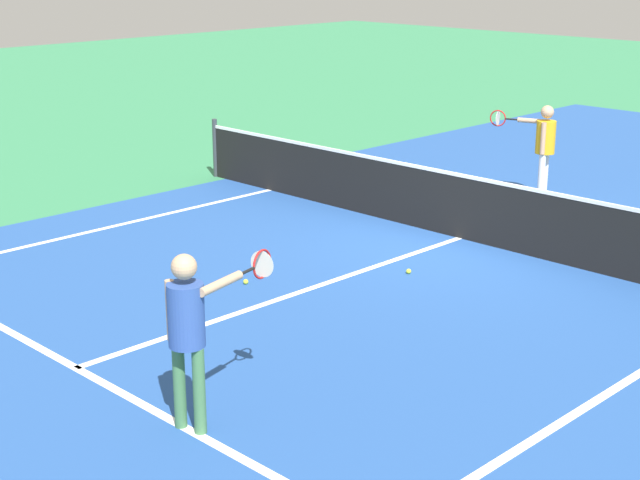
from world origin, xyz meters
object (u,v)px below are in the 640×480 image
player_near (189,322)px  player_far (544,141)px  tennis_ball_near_net (409,271)px  net (461,206)px  tennis_ball_mid_court (246,282)px

player_near → player_far: player_near is taller
player_far → tennis_ball_near_net: 4.78m
net → player_far: 2.91m
tennis_ball_mid_court → tennis_ball_near_net: (1.20, 1.76, 0.00)m
player_near → tennis_ball_near_net: bearing=106.4°
player_near → tennis_ball_near_net: player_near is taller
player_far → net: bearing=-81.0°
player_far → tennis_ball_mid_court: (-0.25, -6.35, -0.94)m
player_near → tennis_ball_near_net: (-1.35, 4.59, -0.98)m
net → player_near: size_ratio=6.92×
player_far → tennis_ball_near_net: (0.94, -4.59, -0.94)m
tennis_ball_mid_court → player_far: bearing=87.7°
player_near → tennis_ball_near_net: 4.89m
net → tennis_ball_mid_court: bearing=-101.2°
player_near → net: bearing=106.3°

